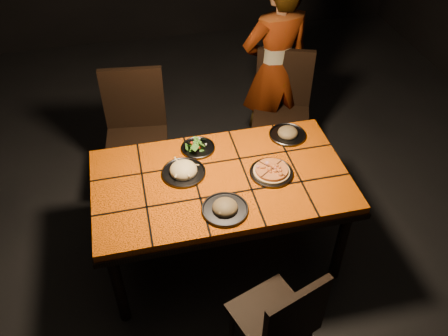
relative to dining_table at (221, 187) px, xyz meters
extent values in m
cube|color=black|center=(0.00, 0.00, -0.69)|extent=(6.00, 7.00, 0.04)
cube|color=#F66107|center=(0.00, 0.00, 0.05)|extent=(1.60, 0.90, 0.05)
cube|color=black|center=(0.00, 0.00, 0.01)|extent=(1.62, 0.92, 0.04)
cylinder|color=black|center=(-0.72, -0.37, -0.34)|extent=(0.07, 0.07, 0.66)
cylinder|color=black|center=(0.72, -0.37, -0.34)|extent=(0.07, 0.07, 0.66)
cylinder|color=black|center=(-0.72, 0.37, -0.34)|extent=(0.07, 0.07, 0.66)
cylinder|color=black|center=(0.72, 0.37, -0.34)|extent=(0.07, 0.07, 0.66)
cube|color=black|center=(0.10, -0.81, -0.26)|extent=(0.49, 0.49, 0.04)
cube|color=black|center=(0.16, -0.97, -0.03)|extent=(0.38, 0.16, 0.42)
cylinder|color=black|center=(0.20, -0.61, -0.47)|extent=(0.03, 0.03, 0.40)
cylinder|color=black|center=(-0.10, -0.71, -0.47)|extent=(0.03, 0.03, 0.40)
cube|color=black|center=(-0.48, 0.77, -0.17)|extent=(0.52, 0.52, 0.04)
cube|color=black|center=(-0.46, 0.98, 0.10)|extent=(0.47, 0.10, 0.51)
cylinder|color=black|center=(-0.69, 0.61, -0.43)|extent=(0.04, 0.04, 0.48)
cylinder|color=black|center=(-0.32, 0.57, -0.43)|extent=(0.04, 0.04, 0.48)
cylinder|color=black|center=(-0.65, 0.98, -0.43)|extent=(0.04, 0.04, 0.48)
cylinder|color=black|center=(-0.27, 0.94, -0.43)|extent=(0.04, 0.04, 0.48)
cube|color=black|center=(0.69, 0.84, -0.18)|extent=(0.58, 0.58, 0.04)
cube|color=black|center=(0.76, 1.04, 0.09)|extent=(0.44, 0.20, 0.50)
cylinder|color=black|center=(0.46, 0.73, -0.44)|extent=(0.04, 0.04, 0.47)
cylinder|color=black|center=(0.80, 0.61, -0.44)|extent=(0.04, 0.04, 0.47)
cylinder|color=black|center=(0.58, 1.08, -0.44)|extent=(0.04, 0.04, 0.47)
cylinder|color=black|center=(0.93, 0.95, -0.44)|extent=(0.04, 0.04, 0.47)
imported|color=brown|center=(0.70, 1.10, 0.13)|extent=(0.63, 0.46, 1.61)
cylinder|color=#3C3C41|center=(0.32, -0.04, 0.08)|extent=(0.28, 0.28, 0.01)
torus|color=#3C3C41|center=(0.32, -0.04, 0.09)|extent=(0.28, 0.28, 0.01)
cylinder|color=tan|center=(0.32, -0.04, 0.10)|extent=(0.32, 0.32, 0.01)
cylinder|color=orange|center=(0.32, -0.04, 0.11)|extent=(0.29, 0.29, 0.02)
cylinder|color=#3C3C41|center=(-0.22, 0.09, 0.08)|extent=(0.28, 0.28, 0.01)
torus|color=#3C3C41|center=(-0.22, 0.09, 0.09)|extent=(0.28, 0.28, 0.01)
ellipsoid|color=#FBE4A5|center=(-0.22, 0.09, 0.11)|extent=(0.17, 0.17, 0.09)
cylinder|color=#3C3C41|center=(-0.09, 0.31, 0.08)|extent=(0.23, 0.23, 0.01)
torus|color=#3C3C41|center=(-0.09, 0.31, 0.09)|extent=(0.23, 0.23, 0.01)
cylinder|color=#3C3C41|center=(-0.04, -0.28, 0.08)|extent=(0.27, 0.27, 0.01)
torus|color=#3C3C41|center=(-0.04, -0.28, 0.09)|extent=(0.28, 0.28, 0.01)
ellipsoid|color=olive|center=(-0.04, -0.28, 0.11)|extent=(0.16, 0.16, 0.09)
cylinder|color=#3C3C41|center=(0.54, 0.31, 0.08)|extent=(0.25, 0.25, 0.01)
torus|color=#3C3C41|center=(0.54, 0.31, 0.09)|extent=(0.26, 0.26, 0.01)
ellipsoid|color=olive|center=(0.54, 0.31, 0.11)|extent=(0.15, 0.15, 0.08)
camera|label=1|loc=(-0.47, -2.12, 2.11)|focal=38.00mm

